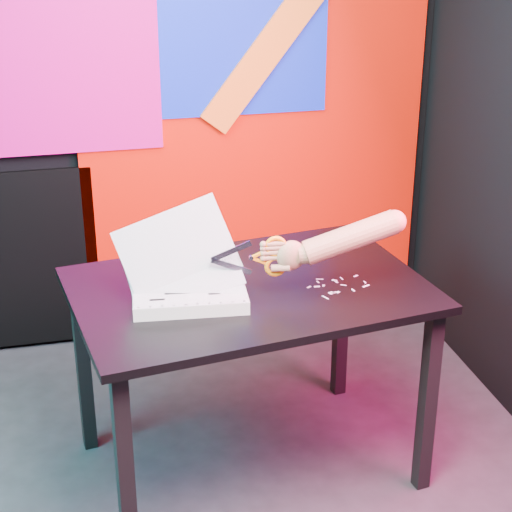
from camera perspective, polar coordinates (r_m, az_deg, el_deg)
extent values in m
cube|color=black|center=(3.81, -10.04, 12.98)|extent=(3.00, 0.01, 2.70)
cube|color=red|center=(3.99, -0.10, 6.40)|extent=(1.60, 0.02, 1.60)
cube|color=#0F26DA|center=(3.82, -1.57, 14.87)|extent=(0.85, 0.02, 0.75)
cube|color=#D20679|center=(3.75, -13.88, 12.52)|extent=(0.95, 0.02, 0.80)
cube|color=orange|center=(3.86, 3.03, 16.44)|extent=(0.91, 0.02, 1.11)
cube|color=black|center=(2.75, -8.72, -14.03)|extent=(0.06, 0.06, 0.72)
cube|color=black|center=(3.31, -11.43, -7.19)|extent=(0.06, 0.06, 0.72)
cube|color=black|center=(3.09, 11.37, -9.49)|extent=(0.06, 0.06, 0.72)
cube|color=black|center=(3.60, 5.69, -4.11)|extent=(0.06, 0.06, 0.72)
cube|color=black|center=(2.96, -0.47, -2.29)|extent=(1.30, 0.96, 0.03)
cube|color=silver|center=(2.85, -4.46, -2.53)|extent=(0.40, 0.31, 0.04)
cube|color=white|center=(2.84, -4.48, -2.12)|extent=(0.40, 0.31, 0.00)
cube|color=white|center=(2.84, -4.48, -2.03)|extent=(0.38, 0.29, 0.11)
cube|color=white|center=(2.84, -4.74, -1.49)|extent=(0.37, 0.25, 0.20)
cube|color=white|center=(2.84, -5.02, -0.52)|extent=(0.40, 0.19, 0.28)
cube|color=white|center=(2.83, -5.30, 0.41)|extent=(0.42, 0.16, 0.33)
cylinder|color=#28282A|center=(2.73, -7.84, -3.42)|extent=(0.01, 0.01, 0.00)
cylinder|color=#28282A|center=(2.73, -7.06, -3.37)|extent=(0.01, 0.01, 0.00)
cylinder|color=#28282A|center=(2.73, -6.28, -3.33)|extent=(0.01, 0.01, 0.00)
cylinder|color=#28282A|center=(2.73, -5.49, -3.29)|extent=(0.01, 0.01, 0.00)
cylinder|color=#28282A|center=(2.73, -4.71, -3.25)|extent=(0.01, 0.01, 0.00)
cylinder|color=#28282A|center=(2.73, -3.92, -3.20)|extent=(0.01, 0.01, 0.00)
cylinder|color=#28282A|center=(2.73, -3.14, -3.16)|extent=(0.01, 0.01, 0.00)
cylinder|color=#28282A|center=(2.74, -2.36, -3.11)|extent=(0.01, 0.01, 0.00)
cylinder|color=#28282A|center=(2.74, -1.58, -3.07)|extent=(0.01, 0.01, 0.00)
cylinder|color=#28282A|center=(2.74, -0.81, -3.02)|extent=(0.01, 0.01, 0.00)
cylinder|color=#28282A|center=(2.95, -7.89, -1.24)|extent=(0.01, 0.01, 0.00)
cylinder|color=#28282A|center=(2.95, -7.16, -1.20)|extent=(0.01, 0.01, 0.00)
cylinder|color=#28282A|center=(2.95, -6.44, -1.16)|extent=(0.01, 0.01, 0.00)
cylinder|color=#28282A|center=(2.95, -5.71, -1.12)|extent=(0.01, 0.01, 0.00)
cylinder|color=#28282A|center=(2.96, -4.99, -1.08)|extent=(0.01, 0.01, 0.00)
cylinder|color=#28282A|center=(2.96, -4.27, -1.05)|extent=(0.01, 0.01, 0.00)
cylinder|color=#28282A|center=(2.96, -3.55, -1.01)|extent=(0.01, 0.01, 0.00)
cylinder|color=#28282A|center=(2.96, -2.83, -0.97)|extent=(0.01, 0.01, 0.00)
cylinder|color=#28282A|center=(2.96, -2.11, -0.93)|extent=(0.01, 0.01, 0.00)
cylinder|color=#28282A|center=(2.97, -1.39, -0.89)|extent=(0.01, 0.01, 0.00)
cube|color=black|center=(2.88, -6.29, -1.77)|extent=(0.07, 0.02, 0.00)
cube|color=black|center=(2.87, -4.13, -1.82)|extent=(0.05, 0.02, 0.00)
cube|color=black|center=(2.81, -5.23, -2.48)|extent=(0.09, 0.02, 0.00)
cube|color=black|center=(2.79, -2.80, -2.52)|extent=(0.04, 0.01, 0.00)
cube|color=black|center=(2.77, -6.60, -2.91)|extent=(0.05, 0.02, 0.00)
cube|color=#9092AC|center=(2.79, -1.67, 0.31)|extent=(0.14, 0.02, 0.07)
cube|color=#9092AC|center=(2.81, -1.66, -0.69)|extent=(0.14, 0.02, 0.07)
cylinder|color=#9092AC|center=(2.81, -0.33, -0.12)|extent=(0.02, 0.01, 0.01)
cube|color=orange|center=(2.82, 0.15, -0.29)|extent=(0.05, 0.02, 0.03)
cube|color=orange|center=(2.81, 0.15, 0.11)|extent=(0.05, 0.02, 0.03)
torus|color=orange|center=(2.81, 1.32, 0.64)|extent=(0.08, 0.02, 0.07)
torus|color=orange|center=(2.83, 1.31, -0.68)|extent=(0.08, 0.02, 0.07)
ellipsoid|color=#B36D58|center=(2.83, 2.35, 0.03)|extent=(0.10, 0.06, 0.11)
cylinder|color=#B36D58|center=(2.82, 1.31, -0.10)|extent=(0.08, 0.03, 0.02)
cylinder|color=#B36D58|center=(2.81, 1.32, 0.25)|extent=(0.07, 0.03, 0.02)
cylinder|color=#B36D58|center=(2.81, 1.32, 0.56)|extent=(0.07, 0.03, 0.02)
cylinder|color=#B36D58|center=(2.80, 1.32, 0.83)|extent=(0.06, 0.03, 0.02)
cylinder|color=#B36D58|center=(2.83, 1.66, -0.80)|extent=(0.07, 0.05, 0.03)
cylinder|color=#B36D58|center=(2.84, 3.35, 0.16)|extent=(0.07, 0.07, 0.07)
cylinder|color=#B36D58|center=(2.85, 6.30, 1.22)|extent=(0.33, 0.11, 0.18)
sphere|color=#B36D58|center=(2.87, 9.22, 2.27)|extent=(0.08, 0.08, 0.08)
cube|color=silver|center=(2.97, 5.85, -1.94)|extent=(0.02, 0.02, 0.00)
cube|color=silver|center=(2.92, 5.28, -2.43)|extent=(0.02, 0.01, 0.00)
cube|color=silver|center=(2.91, 4.98, -2.50)|extent=(0.01, 0.02, 0.00)
cube|color=silver|center=(3.02, 5.72, -1.49)|extent=(0.01, 0.02, 0.00)
cube|color=silver|center=(2.92, 5.48, -2.42)|extent=(0.02, 0.01, 0.00)
cube|color=silver|center=(2.97, 7.34, -1.99)|extent=(0.03, 0.02, 0.00)
cube|color=silver|center=(2.95, 3.55, -2.08)|extent=(0.02, 0.02, 0.00)
cube|color=silver|center=(2.99, 4.15, -1.73)|extent=(0.01, 0.02, 0.00)
cube|color=silver|center=(2.95, 4.09, -2.04)|extent=(0.02, 0.01, 0.00)
cube|color=silver|center=(3.00, 7.27, -1.74)|extent=(0.01, 0.02, 0.00)
cube|color=silver|center=(3.04, 6.68, -1.33)|extent=(0.02, 0.01, 0.00)
cube|color=silver|center=(2.94, 6.49, -2.27)|extent=(0.01, 0.02, 0.00)
cube|color=silver|center=(2.96, 4.52, -1.98)|extent=(0.01, 0.02, 0.00)
cube|color=silver|center=(2.92, 5.13, -2.43)|extent=(0.02, 0.01, 0.00)
cube|color=silver|center=(3.01, 4.26, -1.55)|extent=(0.03, 0.01, 0.00)
cube|color=silver|center=(3.00, 5.25, -1.62)|extent=(0.02, 0.02, 0.00)
cube|color=silver|center=(2.99, 5.38, -1.72)|extent=(0.01, 0.02, 0.00)
cube|color=silver|center=(2.88, 4.65, -2.77)|extent=(0.02, 0.03, 0.00)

